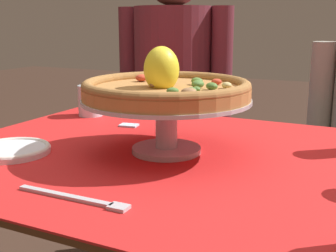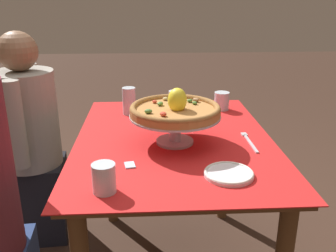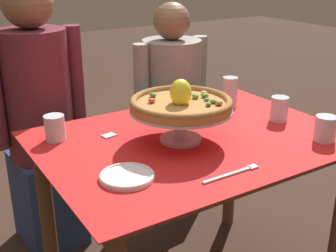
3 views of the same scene
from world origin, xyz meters
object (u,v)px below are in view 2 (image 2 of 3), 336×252
pizza_stand (176,122)px  water_glass_back_right (129,103)px  water_glass_front_right (222,102)px  side_plate (229,173)px  dinner_fork (249,141)px  sugar_packet (130,165)px  diner_right (31,147)px  pizza (176,109)px  water_glass_back_left (104,180)px  water_glass_side_right (175,101)px

pizza_stand → water_glass_back_right: 0.45m
water_glass_front_right → side_plate: (-0.75, 0.12, -0.03)m
dinner_fork → sugar_packet: size_ratio=4.30×
water_glass_back_right → water_glass_front_right: size_ratio=1.46×
pizza_stand → dinner_fork: (-0.01, -0.31, -0.09)m
dinner_fork → water_glass_front_right: bearing=3.8°
sugar_packet → diner_right: (0.64, 0.56, -0.19)m
pizza → water_glass_front_right: (0.45, -0.28, -0.11)m
side_plate → sugar_packet: size_ratio=3.40×
water_glass_back_left → side_plate: bearing=-78.5°
dinner_fork → side_plate: bearing=153.4°
pizza_stand → water_glass_back_left: 0.47m
pizza_stand → water_glass_front_right: (0.45, -0.28, -0.05)m
pizza → side_plate: (-0.30, -0.16, -0.14)m
pizza_stand → side_plate: (-0.30, -0.16, -0.08)m
water_glass_front_right → dinner_fork: size_ratio=0.44×
side_plate → sugar_packet: 0.35m
water_glass_side_right → water_glass_front_right: (-0.02, -0.24, -0.00)m
pizza → water_glass_side_right: (0.46, -0.03, -0.10)m
water_glass_back_right → water_glass_front_right: (0.05, -0.49, -0.02)m
water_glass_side_right → dinner_fork: 0.54m
water_glass_front_right → water_glass_back_left: same height
water_glass_back_left → dinner_fork: size_ratio=0.44×
water_glass_front_right → dinner_fork: 0.46m
pizza_stand → pizza: size_ratio=1.02×
sugar_packet → pizza: bearing=-41.3°
water_glass_side_right → sugar_packet: bearing=162.2°
pizza_stand → side_plate: pizza_stand is taller
pizza → pizza_stand: bearing=89.2°
side_plate → diner_right: diner_right is taller
pizza → water_glass_front_right: bearing=-32.0°
water_glass_back_left → sugar_packet: water_glass_back_left is taller
pizza → water_glass_back_left: size_ratio=3.86×
water_glass_side_right → dinner_fork: bearing=-149.6°
dinner_fork → water_glass_side_right: bearing=30.4°
pizza → dinner_fork: pizza is taller
pizza_stand → pizza: 0.06m
diner_right → water_glass_back_right: bearing=-93.6°
dinner_fork → sugar_packet: 0.53m
water_glass_side_right → water_glass_front_right: 0.24m
water_glass_back_right → sugar_packet: water_glass_back_right is taller
water_glass_back_left → diner_right: (0.82, 0.49, -0.23)m
water_glass_front_right → sugar_packet: water_glass_front_right is taller
pizza → water_glass_front_right: pizza is taller
pizza_stand → water_glass_front_right: size_ratio=3.95×
pizza → diner_right: 0.92m
pizza_stand → diner_right: 0.90m
dinner_fork → pizza_stand: bearing=88.6°
water_glass_back_right → water_glass_front_right: bearing=-84.3°
pizza_stand → pizza: pizza is taller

